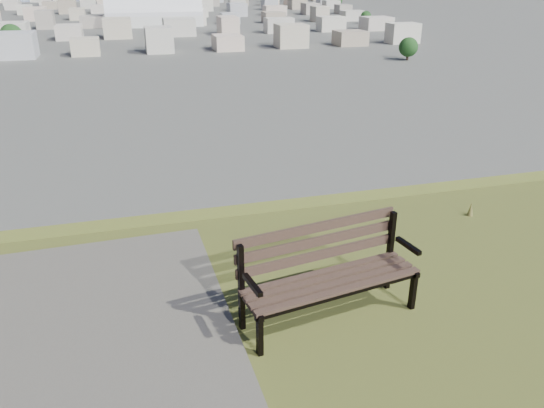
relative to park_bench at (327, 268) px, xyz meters
name	(u,v)px	position (x,y,z in m)	size (l,w,h in m)	color
park_bench	(327,268)	(0.00, 0.00, 0.00)	(1.71, 0.79, 0.86)	#413025
gravel_patch	(64,366)	(-2.30, -0.17, -0.45)	(2.87, 4.10, 0.08)	#615C54
arena	(154,16)	(17.34, 297.85, -20.58)	(49.43, 21.11, 20.82)	silver
city_blocks	(119,8)	(0.19, 392.75, -21.99)	(395.00, 361.00, 7.00)	beige
city_trees	(69,15)	(-26.20, 317.31, -20.65)	(406.52, 387.20, 9.98)	#302118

